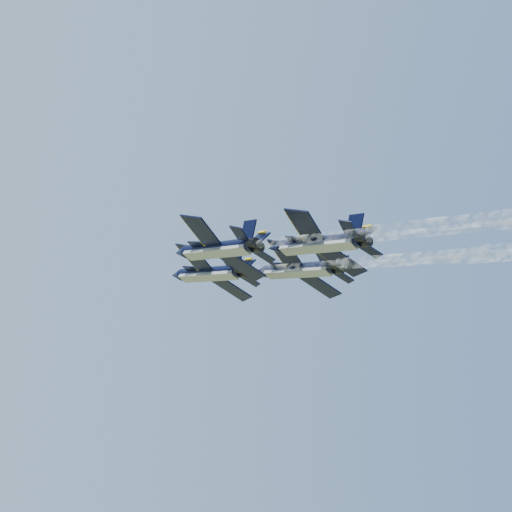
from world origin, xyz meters
name	(u,v)px	position (x,y,z in m)	size (l,w,h in m)	color
jet_lead	(208,274)	(-6.67, 12.62, 104.33)	(13.02, 19.48, 6.86)	black
jet_left	(216,249)	(-10.04, -0.46, 104.33)	(13.02, 19.48, 6.86)	black
jet_right	(297,270)	(4.92, 5.42, 104.33)	(13.02, 19.48, 6.86)	black
jet_slot	(317,244)	(1.49, -7.95, 104.33)	(13.02, 19.48, 6.86)	black
smoke_trail_lead	(468,197)	(8.52, -30.80, 104.36)	(22.02, 58.39, 2.52)	white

